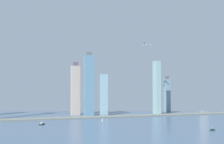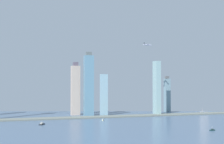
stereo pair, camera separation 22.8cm
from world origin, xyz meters
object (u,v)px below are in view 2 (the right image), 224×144
object	(u,v)px
boat_0	(42,124)
skyscraper_6	(204,84)
skyscraper_4	(89,85)
boat_1	(212,130)
skyscraper_2	(167,95)
airplane	(147,45)
skyscraper_0	(75,90)
skyscraper_1	(157,88)
boat_3	(103,120)
skyscraper_3	(104,95)

from	to	relation	value
boat_0	skyscraper_6	bearing A→B (deg)	-36.65
skyscraper_4	boat_1	size ratio (longest dim) A/B	15.91
boat_0	skyscraper_2	bearing A→B (deg)	-29.75
skyscraper_2	airplane	bearing A→B (deg)	-143.87
skyscraper_2	boat_1	distance (m)	392.39
skyscraper_0	skyscraper_1	bearing A→B (deg)	-14.87
skyscraper_0	skyscraper_4	size ratio (longest dim) A/B	0.85
skyscraper_2	boat_3	bearing A→B (deg)	-146.79
skyscraper_1	boat_3	world-z (taller)	skyscraper_1
boat_0	boat_3	world-z (taller)	boat_0
skyscraper_1	skyscraper_2	xyz separation A→B (m)	(69.17, 74.38, -22.02)
boat_0	airplane	bearing A→B (deg)	-32.99
skyscraper_2	skyscraper_1	bearing A→B (deg)	-132.92
boat_1	airplane	bearing A→B (deg)	-95.42
skyscraper_0	skyscraper_3	size ratio (longest dim) A/B	1.30
skyscraper_1	airplane	bearing A→B (deg)	167.02
skyscraper_3	boat_1	xyz separation A→B (m)	(113.79, -320.02, -53.64)
skyscraper_4	boat_3	bearing A→B (deg)	-86.69
airplane	skyscraper_4	bearing A→B (deg)	159.40
airplane	boat_3	bearing A→B (deg)	-161.48
airplane	skyscraper_6	bearing A→B (deg)	2.06
skyscraper_1	airplane	xyz separation A→B (m)	(-24.86, 5.73, 118.06)
skyscraper_3	boat_0	distance (m)	232.36
skyscraper_1	airplane	distance (m)	120.79
skyscraper_0	skyscraper_3	distance (m)	80.00
boat_3	skyscraper_4	bearing A→B (deg)	-148.77
boat_3	boat_0	bearing A→B (deg)	-47.30
boat_0	boat_1	xyz separation A→B (m)	(288.59, -176.49, -0.39)
skyscraper_0	boat_1	size ratio (longest dim) A/B	13.48
boat_0	airplane	world-z (taller)	airplane
boat_3	skyscraper_2	bearing A→B (deg)	151.14
skyscraper_3	boat_0	bearing A→B (deg)	-140.61
skyscraper_0	boat_0	bearing A→B (deg)	-120.21
boat_1	boat_3	bearing A→B (deg)	-59.77
skyscraper_3	boat_0	xyz separation A→B (m)	(-174.80, -143.53, -53.25)
skyscraper_0	skyscraper_4	world-z (taller)	skyscraper_4
skyscraper_1	skyscraper_3	bearing A→B (deg)	172.75
skyscraper_2	skyscraper_3	xyz separation A→B (m)	(-214.76, -55.86, 3.79)
boat_3	skyscraper_0	bearing A→B (deg)	-137.94
skyscraper_1	skyscraper_2	distance (m)	103.93
skyscraper_2	skyscraper_3	bearing A→B (deg)	-165.42
skyscraper_0	skyscraper_6	distance (m)	403.44
skyscraper_0	skyscraper_2	bearing A→B (deg)	3.52
skyscraper_0	airplane	world-z (taller)	airplane
skyscraper_3	skyscraper_2	bearing A→B (deg)	14.58
skyscraper_4	boat_1	xyz separation A→B (m)	(152.97, -329.15, -80.24)
skyscraper_3	boat_3	xyz separation A→B (m)	(-32.52, -106.02, -53.55)
boat_1	skyscraper_1	bearing A→B (deg)	-100.15
boat_0	boat_3	bearing A→B (deg)	-42.09
skyscraper_0	boat_0	size ratio (longest dim) A/B	8.48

